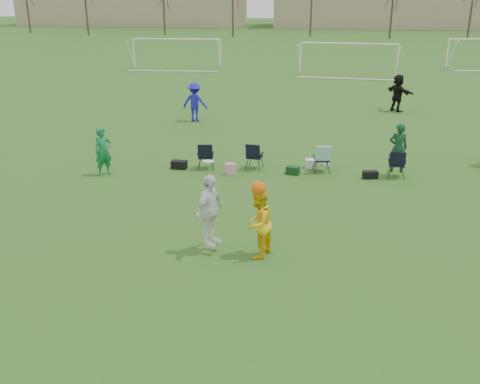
% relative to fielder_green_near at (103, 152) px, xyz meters
% --- Properties ---
extents(ground, '(260.00, 260.00, 0.00)m').
position_rel_fielder_green_near_xyz_m(ground, '(5.20, -6.33, -0.85)').
color(ground, '#2F581B').
rests_on(ground, ground).
extents(fielder_green_near, '(0.72, 0.73, 1.70)m').
position_rel_fielder_green_near_xyz_m(fielder_green_near, '(0.00, 0.00, 0.00)').
color(fielder_green_near, '#14733B').
rests_on(fielder_green_near, ground).
extents(fielder_blue, '(1.28, 0.79, 1.90)m').
position_rel_fielder_green_near_xyz_m(fielder_blue, '(1.20, 8.68, 0.10)').
color(fielder_blue, '#1A19BC').
rests_on(fielder_blue, ground).
extents(fielder_black, '(1.53, 1.82, 1.96)m').
position_rel_fielder_green_near_xyz_m(fielder_black, '(11.37, 12.63, 0.13)').
color(fielder_black, black).
rests_on(fielder_black, ground).
extents(center_contest, '(2.02, 1.14, 2.34)m').
position_rel_fielder_green_near_xyz_m(center_contest, '(5.49, -5.29, 0.14)').
color(center_contest, white).
rests_on(center_contest, ground).
extents(sideline_setup, '(8.28, 1.82, 1.87)m').
position_rel_fielder_green_near_xyz_m(sideline_setup, '(7.20, 1.41, -0.29)').
color(sideline_setup, '#103C23').
rests_on(sideline_setup, ground).
extents(goal_left, '(7.39, 0.76, 2.46)m').
position_rel_fielder_green_near_xyz_m(goal_left, '(-4.80, 27.67, 1.08)').
color(goal_left, white).
rests_on(goal_left, ground).
extents(goal_mid, '(7.40, 0.63, 2.46)m').
position_rel_fielder_green_near_xyz_m(goal_mid, '(9.20, 25.67, 1.08)').
color(goal_mid, white).
rests_on(goal_mid, ground).
extents(tree_line, '(110.28, 3.28, 11.40)m').
position_rel_fielder_green_near_xyz_m(tree_line, '(5.44, 63.52, 4.24)').
color(tree_line, '#382B21').
rests_on(tree_line, ground).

